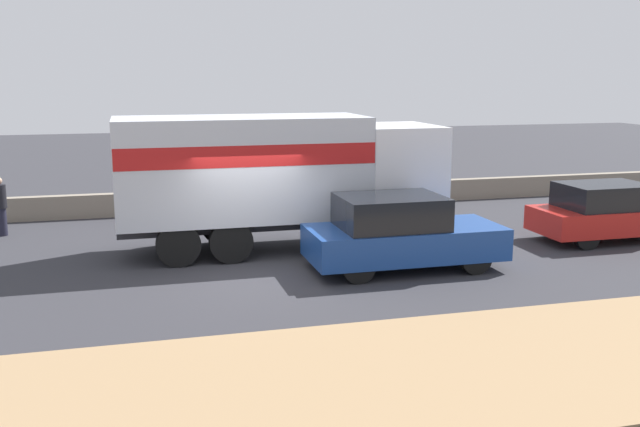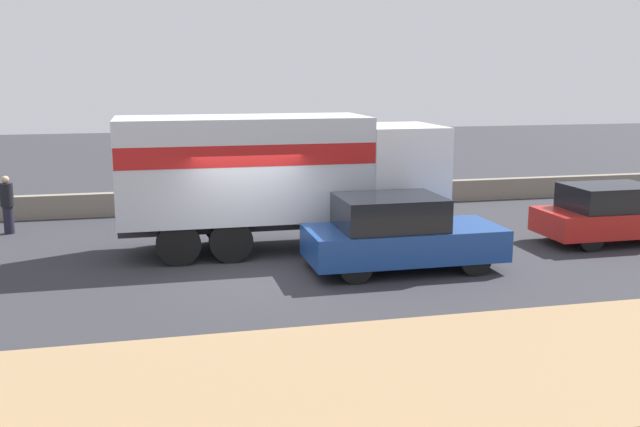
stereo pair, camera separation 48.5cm
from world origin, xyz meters
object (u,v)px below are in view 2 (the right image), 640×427
object	(u,v)px
box_truck	(279,171)
car_sedan_second	(616,214)
car_hatchback	(399,234)
pedestrian	(7,204)

from	to	relation	value
box_truck	car_sedan_second	size ratio (longest dim) A/B	1.87
car_hatchback	car_sedan_second	distance (m)	6.49
car_sedan_second	pedestrian	world-z (taller)	pedestrian
pedestrian	box_truck	bearing A→B (deg)	-26.15
box_truck	car_sedan_second	xyz separation A→B (m)	(8.63, -1.31, -1.22)
box_truck	pedestrian	distance (m)	7.79
car_sedan_second	pedestrian	size ratio (longest dim) A/B	2.65
car_hatchback	pedestrian	xyz separation A→B (m)	(-9.18, 5.94, 0.00)
car_hatchback	car_sedan_second	world-z (taller)	car_hatchback
car_hatchback	pedestrian	size ratio (longest dim) A/B	2.72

